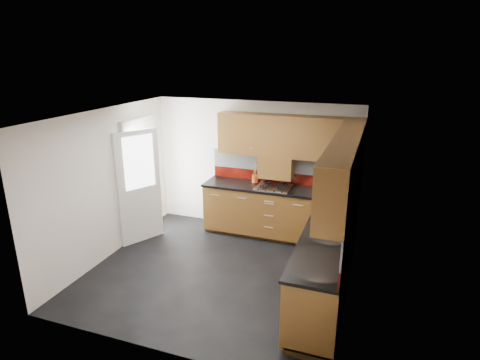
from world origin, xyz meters
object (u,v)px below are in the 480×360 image
at_px(utensil_pot, 255,177).
at_px(food_processor, 329,213).
at_px(toaster, 333,187).
at_px(gas_hob, 274,187).

relative_size(utensil_pot, food_processor, 1.29).
relative_size(toaster, food_processor, 0.90).
bearing_deg(utensil_pot, gas_hob, -25.28).
bearing_deg(food_processor, utensil_pot, 137.90).
xyz_separation_m(toaster, food_processor, (0.11, -1.28, 0.04)).
height_order(gas_hob, utensil_pot, utensil_pot).
height_order(gas_hob, food_processor, food_processor).
distance_m(gas_hob, utensil_pot, 0.45).
bearing_deg(toaster, utensil_pot, 176.10).
bearing_deg(utensil_pot, food_processor, -42.10).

